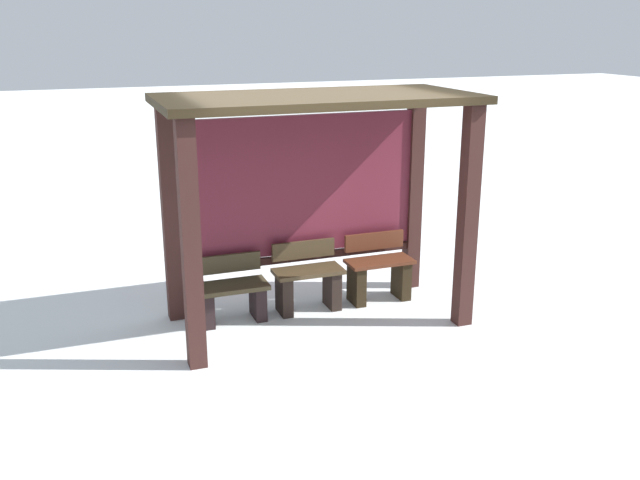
% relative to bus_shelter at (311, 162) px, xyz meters
% --- Properties ---
extents(ground_plane, '(60.00, 60.00, 0.00)m').
position_rel_bus_shelter_xyz_m(ground_plane, '(0.00, -0.21, -1.70)').
color(ground_plane, white).
extents(bus_shelter, '(3.16, 1.51, 2.42)m').
position_rel_bus_shelter_xyz_m(bus_shelter, '(0.00, 0.00, 0.00)').
color(bus_shelter, '#391E1B').
rests_on(bus_shelter, ground).
extents(bench_left_inside, '(0.77, 0.38, 0.70)m').
position_rel_bus_shelter_xyz_m(bench_left_inside, '(-0.87, 0.11, -1.40)').
color(bench_left_inside, '#433925').
rests_on(bench_left_inside, ground).
extents(bench_center_inside, '(0.77, 0.37, 0.76)m').
position_rel_bus_shelter_xyz_m(bench_center_inside, '(0.00, 0.11, -1.37)').
color(bench_center_inside, '#443521').
rests_on(bench_center_inside, ground).
extents(bench_right_inside, '(0.77, 0.36, 0.77)m').
position_rel_bus_shelter_xyz_m(bench_right_inside, '(0.87, 0.11, -1.37)').
color(bench_right_inside, '#572A19').
rests_on(bench_right_inside, ground).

